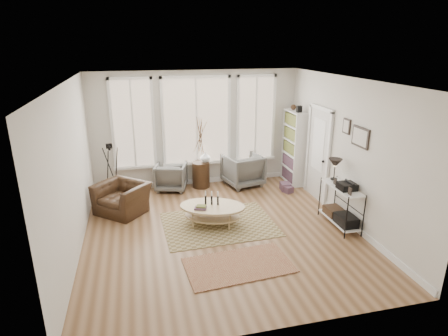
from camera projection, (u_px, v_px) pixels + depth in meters
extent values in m
plane|color=#8C6746|center=(221.00, 231.00, 7.36)|extent=(5.50, 5.50, 0.00)
plane|color=white|center=(221.00, 81.00, 6.43)|extent=(5.50, 5.50, 0.00)
cube|color=beige|center=(197.00, 129.00, 9.43)|extent=(5.20, 0.04, 2.90)
cube|color=beige|center=(274.00, 230.00, 4.36)|extent=(5.20, 0.04, 2.90)
cube|color=beige|center=(71.00, 172.00, 6.32)|extent=(0.04, 5.50, 2.90)
cube|color=beige|center=(348.00, 152.00, 7.47)|extent=(0.04, 5.50, 2.90)
cube|color=white|center=(198.00, 181.00, 9.87)|extent=(5.10, 0.04, 0.12)
cube|color=white|center=(340.00, 215.00, 7.91)|extent=(0.03, 5.40, 0.12)
cube|color=#D6B490|center=(196.00, 121.00, 9.35)|extent=(1.60, 0.03, 2.10)
cube|color=#D6B490|center=(133.00, 124.00, 9.01)|extent=(0.90, 0.03, 2.10)
cube|color=#D6B490|center=(256.00, 119.00, 9.69)|extent=(0.90, 0.03, 2.10)
cube|color=white|center=(197.00, 121.00, 9.33)|extent=(1.74, 0.06, 2.24)
cube|color=white|center=(133.00, 124.00, 8.99)|extent=(1.04, 0.06, 2.24)
cube|color=white|center=(256.00, 119.00, 9.67)|extent=(1.04, 0.06, 2.24)
cube|color=white|center=(198.00, 163.00, 9.66)|extent=(4.10, 0.12, 0.06)
cube|color=silver|center=(318.00, 155.00, 8.65)|extent=(0.04, 0.88, 2.10)
cube|color=white|center=(318.00, 145.00, 8.57)|extent=(0.01, 0.55, 1.20)
cube|color=white|center=(328.00, 161.00, 8.20)|extent=(0.06, 0.08, 2.18)
cube|color=white|center=(308.00, 149.00, 9.10)|extent=(0.06, 0.08, 2.18)
cube|color=white|center=(322.00, 108.00, 8.30)|extent=(0.06, 1.06, 0.08)
sphere|color=black|center=(323.00, 161.00, 8.35)|extent=(0.06, 0.06, 0.06)
cube|color=white|center=(300.00, 152.00, 9.26)|extent=(0.30, 0.03, 1.90)
cube|color=white|center=(287.00, 144.00, 10.02)|extent=(0.30, 0.03, 1.90)
cube|color=white|center=(299.00, 147.00, 9.67)|extent=(0.02, 0.85, 1.90)
cube|color=white|center=(293.00, 148.00, 9.64)|extent=(0.30, 0.81, 1.90)
cube|color=maroon|center=(293.00, 148.00, 9.64)|extent=(0.24, 0.75, 1.76)
cube|color=black|center=(299.00, 109.00, 9.13)|extent=(0.12, 0.10, 0.16)
sphere|color=#362315|center=(293.00, 107.00, 9.45)|extent=(0.14, 0.14, 0.14)
cube|color=white|center=(339.00, 220.00, 7.57)|extent=(0.37, 1.07, 0.03)
cube|color=white|center=(342.00, 187.00, 7.35)|extent=(0.37, 1.07, 0.02)
cylinder|color=black|center=(346.00, 218.00, 6.94)|extent=(0.02, 0.02, 0.85)
cylinder|color=black|center=(364.00, 216.00, 7.02)|extent=(0.02, 0.02, 0.85)
cylinder|color=black|center=(320.00, 197.00, 7.92)|extent=(0.02, 0.02, 0.85)
cylinder|color=black|center=(335.00, 195.00, 8.00)|extent=(0.02, 0.02, 0.85)
cylinder|color=black|center=(334.00, 179.00, 7.65)|extent=(0.14, 0.14, 0.02)
cylinder|color=black|center=(334.00, 172.00, 7.61)|extent=(0.02, 0.02, 0.30)
cone|color=black|center=(335.00, 163.00, 7.54)|extent=(0.28, 0.28, 0.18)
cube|color=black|center=(347.00, 186.00, 7.18)|extent=(0.32, 0.30, 0.13)
cube|color=black|center=(346.00, 220.00, 7.30)|extent=(0.32, 0.45, 0.20)
cube|color=#362315|center=(334.00, 211.00, 7.74)|extent=(0.32, 0.40, 0.16)
cube|color=black|center=(350.00, 191.00, 6.91)|extent=(0.02, 0.10, 0.14)
cube|color=black|center=(335.00, 182.00, 7.41)|extent=(0.02, 0.10, 0.12)
cube|color=black|center=(360.00, 137.00, 6.97)|extent=(0.03, 0.52, 0.38)
cube|color=white|center=(360.00, 137.00, 6.96)|extent=(0.01, 0.44, 0.30)
cube|color=black|center=(347.00, 126.00, 7.40)|extent=(0.03, 0.24, 0.30)
cube|color=white|center=(346.00, 126.00, 7.39)|extent=(0.01, 0.18, 0.24)
cube|color=brown|center=(219.00, 224.00, 7.63)|extent=(2.28, 1.74, 0.01)
cube|color=maroon|center=(239.00, 265.00, 6.22)|extent=(1.83, 1.12, 0.01)
ellipsoid|color=tan|center=(212.00, 216.00, 7.58)|extent=(1.30, 1.05, 0.03)
ellipsoid|color=tan|center=(212.00, 206.00, 7.52)|extent=(1.51, 1.23, 0.04)
cylinder|color=tan|center=(196.00, 222.00, 7.31)|extent=(0.04, 0.04, 0.37)
cylinder|color=tan|center=(232.00, 218.00, 7.47)|extent=(0.04, 0.04, 0.37)
cylinder|color=tan|center=(193.00, 213.00, 7.69)|extent=(0.04, 0.04, 0.37)
cylinder|color=tan|center=(227.00, 210.00, 7.85)|extent=(0.04, 0.04, 0.37)
cylinder|color=black|center=(206.00, 201.00, 7.50)|extent=(0.04, 0.04, 0.19)
cylinder|color=black|center=(212.00, 200.00, 7.53)|extent=(0.04, 0.04, 0.19)
cylinder|color=black|center=(218.00, 200.00, 7.55)|extent=(0.04, 0.04, 0.19)
cube|color=#2E4D2B|center=(201.00, 207.00, 7.36)|extent=(0.23, 0.17, 0.06)
imported|color=#61615D|center=(171.00, 176.00, 9.35)|extent=(0.91, 0.93, 0.69)
imported|color=#61615D|center=(243.00, 170.00, 9.62)|extent=(1.07, 1.09, 0.82)
cylinder|color=#362315|center=(201.00, 175.00, 9.52)|extent=(0.44, 0.44, 0.66)
imported|color=silver|center=(205.00, 157.00, 9.40)|extent=(0.26, 0.26, 0.26)
imported|color=#362315|center=(122.00, 198.00, 8.09)|extent=(1.34, 1.33, 0.66)
cylinder|color=black|center=(109.00, 149.00, 8.38)|extent=(0.06, 0.06, 0.06)
cube|color=black|center=(109.00, 146.00, 8.36)|extent=(0.15, 0.11, 0.10)
cylinder|color=black|center=(109.00, 147.00, 8.29)|extent=(0.06, 0.08, 0.06)
cube|color=maroon|center=(285.00, 187.00, 9.37)|extent=(0.27, 0.32, 0.19)
cube|color=maroon|center=(288.00, 189.00, 9.24)|extent=(0.27, 0.30, 0.16)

